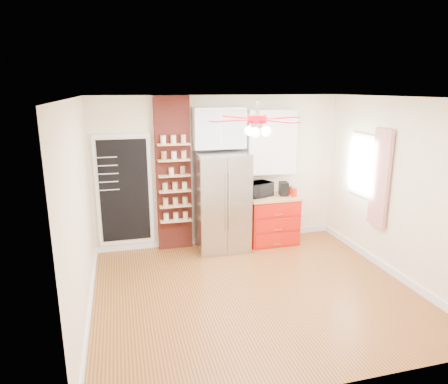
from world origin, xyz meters
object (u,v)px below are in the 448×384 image
object	(u,v)px
fridge	(222,202)
ceiling_fan	(257,119)
toaster_oven	(259,189)
coffee_maker	(284,189)
canister_left	(294,193)
red_cabinet	(272,219)
pantry_jar_oats	(171,172)

from	to	relation	value
fridge	ceiling_fan	world-z (taller)	ceiling_fan
toaster_oven	coffee_maker	distance (m)	0.47
fridge	coffee_maker	distance (m)	1.20
toaster_oven	canister_left	bearing A→B (deg)	-39.09
toaster_oven	red_cabinet	bearing A→B (deg)	-33.31
red_cabinet	ceiling_fan	distance (m)	2.75
ceiling_fan	canister_left	distance (m)	2.47
coffee_maker	pantry_jar_oats	xyz separation A→B (m)	(-2.04, 0.09, 0.41)
fridge	red_cabinet	size ratio (longest dim) A/B	1.86
ceiling_fan	coffee_maker	distance (m)	2.47
red_cabinet	pantry_jar_oats	distance (m)	2.07
toaster_oven	coffee_maker	xyz separation A→B (m)	(0.47, -0.05, -0.01)
ceiling_fan	red_cabinet	bearing A→B (deg)	61.29
coffee_maker	canister_left	size ratio (longest dim) A/B	1.60
ceiling_fan	toaster_oven	world-z (taller)	ceiling_fan
red_cabinet	coffee_maker	size ratio (longest dim) A/B	3.76
coffee_maker	canister_left	xyz separation A→B (m)	(0.15, -0.15, -0.05)
pantry_jar_oats	ceiling_fan	bearing A→B (deg)	-63.00
ceiling_fan	pantry_jar_oats	size ratio (longest dim) A/B	11.16
ceiling_fan	coffee_maker	bearing A→B (deg)	55.95
red_cabinet	toaster_oven	size ratio (longest dim) A/B	2.00
coffee_maker	canister_left	distance (m)	0.22
fridge	canister_left	distance (m)	1.35
fridge	ceiling_fan	distance (m)	2.25
toaster_oven	canister_left	size ratio (longest dim) A/B	3.01
ceiling_fan	fridge	bearing A→B (deg)	91.76
toaster_oven	pantry_jar_oats	xyz separation A→B (m)	(-1.57, 0.04, 0.40)
canister_left	red_cabinet	bearing A→B (deg)	158.66
fridge	red_cabinet	world-z (taller)	fridge
fridge	pantry_jar_oats	bearing A→B (deg)	170.59
fridge	toaster_oven	distance (m)	0.74
toaster_oven	fridge	bearing A→B (deg)	166.65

